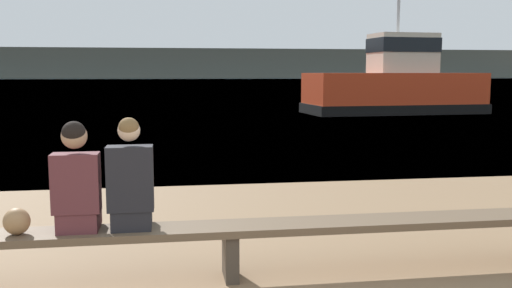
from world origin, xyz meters
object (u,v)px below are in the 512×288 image
Objects in this scene: person_left at (77,183)px; tugboat_red at (395,88)px; bench_main at (230,235)px; shopping_bag at (17,221)px; person_right at (131,182)px.

tugboat_red is (11.12, 19.89, 0.23)m from person_left.
person_left is (-1.32, 0.01, 0.51)m from bench_main.
shopping_bag reaches higher than bench_main.
shopping_bag is at bearing -179.35° from bench_main.
bench_main is 22.19m from tugboat_red.
tugboat_red reaches higher than person_left.
person_right is 0.12× the size of tugboat_red.
person_right is at bearing 179.54° from bench_main.
person_left is 0.45m from person_right.
tugboat_red is at bearing 59.75° from shopping_bag.
tugboat_red is (10.66, 19.89, 0.24)m from person_right.
bench_main is 1.01m from person_right.
person_right reaches higher than bench_main.
person_left is 0.12× the size of tugboat_red.
tugboat_red is at bearing 61.80° from person_right.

